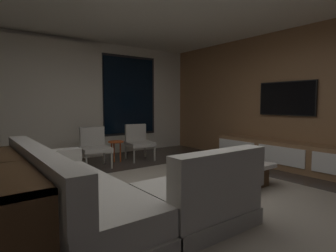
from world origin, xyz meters
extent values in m
plane|color=#332B26|center=(0.00, 0.00, 0.00)|extent=(9.20, 9.20, 0.00)
cube|color=silver|center=(0.00, 3.66, 1.35)|extent=(6.60, 0.12, 2.70)
cube|color=black|center=(1.30, 3.60, 1.45)|extent=(1.52, 0.02, 2.02)
cube|color=black|center=(1.30, 3.58, 1.45)|extent=(1.40, 0.03, 1.90)
cube|color=beige|center=(-0.55, 3.48, 1.30)|extent=(2.10, 0.12, 2.60)
cube|color=#8E6642|center=(3.06, 0.00, 1.35)|extent=(0.12, 7.80, 2.70)
cube|color=gray|center=(0.35, -0.10, 0.01)|extent=(3.20, 3.80, 0.01)
cube|color=gray|center=(-1.23, 0.19, 0.09)|extent=(0.90, 2.50, 0.18)
cube|color=#B2ADA3|center=(-1.23, 0.19, 0.30)|extent=(0.86, 2.42, 0.24)
cube|color=#B2ADA3|center=(-1.58, 0.19, 0.62)|extent=(0.20, 2.50, 0.40)
cube|color=#B2ADA3|center=(-1.23, 1.34, 0.51)|extent=(0.90, 0.20, 0.18)
cube|color=gray|center=(-0.25, -0.61, 0.09)|extent=(1.10, 0.90, 0.18)
cube|color=#B2ADA3|center=(-0.25, -0.61, 0.30)|extent=(1.07, 0.86, 0.24)
cube|color=#B2ADA3|center=(-0.25, -0.96, 0.62)|extent=(1.10, 0.20, 0.40)
cube|color=beige|center=(-1.46, 0.74, 0.58)|extent=(0.10, 0.36, 0.36)
cube|color=#B2A893|center=(-1.46, -0.11, 0.58)|extent=(0.10, 0.36, 0.36)
cube|color=#472E19|center=(1.00, 0.15, 0.15)|extent=(1.00, 1.00, 0.30)
cube|color=white|center=(1.00, 0.15, 0.33)|extent=(1.16, 1.16, 0.06)
cube|color=#BA336D|center=(0.88, 0.17, 0.37)|extent=(0.22, 0.16, 0.03)
cube|color=#35B296|center=(0.87, 0.18, 0.40)|extent=(0.28, 0.16, 0.03)
cube|color=#A5AF35|center=(0.89, 0.17, 0.43)|extent=(0.23, 0.21, 0.03)
cylinder|color=#B2ADA0|center=(1.16, 2.22, 0.18)|extent=(0.04, 0.04, 0.36)
cylinder|color=#B2ADA0|center=(0.68, 2.29, 0.18)|extent=(0.04, 0.04, 0.36)
cylinder|color=#B2ADA0|center=(1.23, 2.72, 0.18)|extent=(0.04, 0.04, 0.36)
cylinder|color=#B2ADA0|center=(0.75, 2.78, 0.18)|extent=(0.04, 0.04, 0.36)
cube|color=#B2ADA3|center=(0.95, 2.50, 0.36)|extent=(0.61, 0.63, 0.08)
cube|color=#B2ADA3|center=(0.99, 2.74, 0.59)|extent=(0.49, 0.14, 0.38)
cylinder|color=#B2ADA0|center=(0.10, 2.14, 0.18)|extent=(0.04, 0.04, 0.36)
cylinder|color=#B2ADA0|center=(-0.37, 2.20, 0.18)|extent=(0.04, 0.04, 0.36)
cylinder|color=#B2ADA0|center=(0.17, 2.64, 0.18)|extent=(0.04, 0.04, 0.36)
cylinder|color=#B2ADA0|center=(-0.31, 2.69, 0.18)|extent=(0.04, 0.04, 0.36)
cube|color=#B2ADA3|center=(-0.10, 2.42, 0.36)|extent=(0.60, 0.62, 0.08)
cube|color=#B2ADA3|center=(-0.07, 2.65, 0.59)|extent=(0.49, 0.14, 0.38)
cylinder|color=#BF4C1E|center=(0.30, 2.55, 0.23)|extent=(0.03, 0.03, 0.46)
cylinder|color=#BF4C1E|center=(0.50, 2.55, 0.23)|extent=(0.03, 0.03, 0.46)
cylinder|color=#BF4C1E|center=(0.40, 2.65, 0.23)|extent=(0.03, 0.03, 0.46)
cylinder|color=#BF4C1E|center=(0.40, 2.55, 0.45)|extent=(0.32, 0.32, 0.02)
cube|color=#8E6642|center=(2.78, 0.10, 0.26)|extent=(0.44, 3.10, 0.52)
cube|color=white|center=(2.55, 0.10, 0.29)|extent=(0.02, 0.93, 0.33)
cube|color=white|center=(2.55, 1.15, 0.29)|extent=(0.02, 0.93, 0.33)
cube|color=#39281A|center=(2.74, -0.75, 0.12)|extent=(0.33, 0.68, 0.19)
cube|color=#4C5772|center=(2.74, -0.79, 0.11)|extent=(0.03, 0.04, 0.17)
cube|color=#BE7989|center=(2.74, -0.72, 0.11)|extent=(0.03, 0.04, 0.16)
cube|color=#BA8BBC|center=(2.74, -0.64, 0.11)|extent=(0.03, 0.04, 0.16)
cube|color=#ABCB9B|center=(2.74, -0.57, 0.12)|extent=(0.03, 0.04, 0.18)
cube|color=#47AC55|center=(2.74, -0.49, 0.10)|extent=(0.03, 0.04, 0.15)
cube|color=black|center=(2.95, 0.25, 1.35)|extent=(0.04, 1.15, 0.67)
cube|color=black|center=(2.95, 0.25, 1.35)|extent=(0.05, 1.11, 0.63)
cube|color=#472E19|center=(-1.90, 0.09, 0.72)|extent=(0.40, 2.10, 0.04)
cube|color=#472E19|center=(-1.90, 0.09, 0.14)|extent=(0.38, 2.04, 0.03)
cube|color=#472E19|center=(-1.90, 0.09, 0.37)|extent=(0.38, 0.03, 0.74)
cube|color=silver|center=(-1.91, -0.64, 0.27)|extent=(0.18, 0.04, 0.23)
cube|color=white|center=(-1.90, -0.49, 0.28)|extent=(0.18, 0.04, 0.25)
cube|color=white|center=(-1.91, -0.35, 0.27)|extent=(0.18, 0.04, 0.24)
cube|color=silver|center=(-1.91, -0.20, 0.28)|extent=(0.18, 0.04, 0.25)
cube|color=silver|center=(-1.90, -0.06, 0.28)|extent=(0.18, 0.04, 0.25)
cube|color=white|center=(-1.91, 0.09, 0.27)|extent=(0.18, 0.04, 0.23)
cube|color=silver|center=(-1.90, 0.23, 0.27)|extent=(0.18, 0.04, 0.24)
camera|label=1|loc=(-2.14, -2.68, 1.26)|focal=29.32mm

